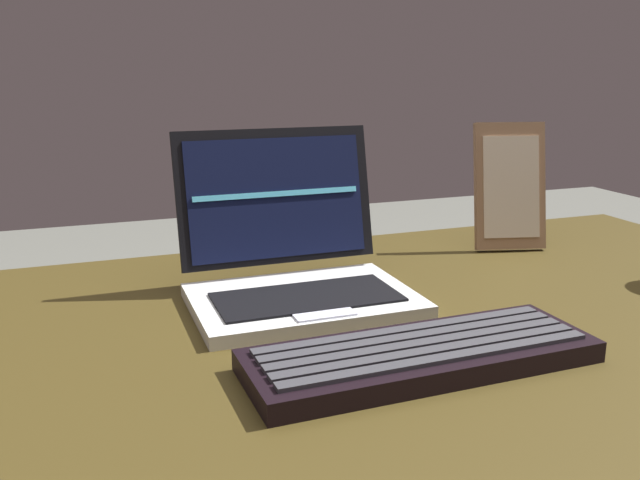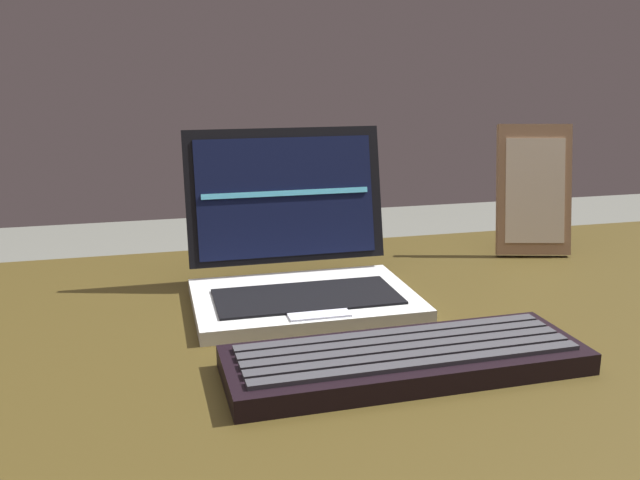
% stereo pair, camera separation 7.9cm
% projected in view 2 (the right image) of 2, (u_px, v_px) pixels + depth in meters
% --- Properties ---
extents(desk, '(1.48, 0.74, 0.76)m').
position_uv_depth(desk, '(304.00, 404.00, 0.77)').
color(desk, '#3F3314').
rests_on(desk, ground).
extents(laptop_front, '(0.27, 0.23, 0.20)m').
position_uv_depth(laptop_front, '(298.00, 265.00, 0.84)').
color(laptop_front, silver).
rests_on(laptop_front, desk).
extents(external_keyboard, '(0.35, 0.12, 0.03)m').
position_uv_depth(external_keyboard, '(405.00, 359.00, 0.65)').
color(external_keyboard, black).
rests_on(external_keyboard, desk).
extents(photo_frame, '(0.12, 0.08, 0.20)m').
position_uv_depth(photo_frame, '(534.00, 191.00, 1.03)').
color(photo_frame, '#8B6648').
rests_on(photo_frame, desk).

